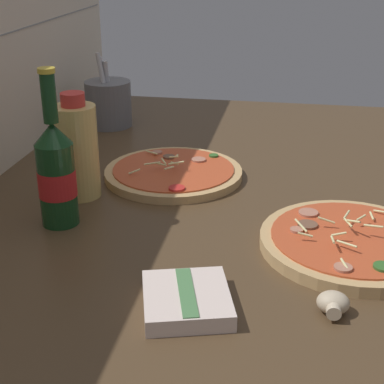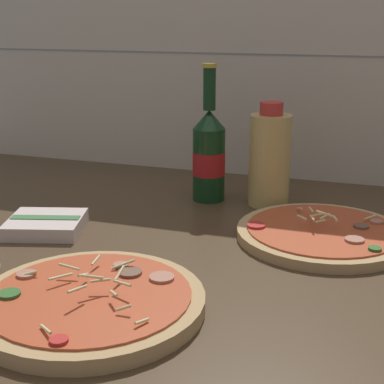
{
  "view_description": "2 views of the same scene",
  "coord_description": "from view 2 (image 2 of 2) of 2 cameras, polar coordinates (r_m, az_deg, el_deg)",
  "views": [
    {
      "loc": [
        -94.99,
        -14.63,
        48.15
      ],
      "look_at": [
        -1.03,
        2.27,
        6.75
      ],
      "focal_mm": 55.0,
      "sensor_mm": 36.0,
      "label": 1
    },
    {
      "loc": [
        24.15,
        -84.35,
        38.37
      ],
      "look_at": [
        -4.71,
        1.79,
        10.82
      ],
      "focal_mm": 55.0,
      "sensor_mm": 36.0,
      "label": 2
    }
  ],
  "objects": [
    {
      "name": "oil_bottle",
      "position": [
        1.14,
        7.53,
        3.26
      ],
      "size": [
        8.06,
        8.06,
        20.08
      ],
      "color": "#D6B766",
      "rests_on": "counter_slab"
    },
    {
      "name": "counter_slab",
      "position": [
        0.95,
        2.36,
        -6.08
      ],
      "size": [
        160.0,
        90.0,
        2.5
      ],
      "color": "#4C3823",
      "rests_on": "ground"
    },
    {
      "name": "beer_bottle",
      "position": [
        1.16,
        1.65,
        3.76
      ],
      "size": [
        6.48,
        6.48,
        26.99
      ],
      "color": "#143819",
      "rests_on": "counter_slab"
    },
    {
      "name": "dish_towel",
      "position": [
        1.04,
        -13.99,
        -3.06
      ],
      "size": [
        15.12,
        14.47,
        2.56
      ],
      "color": "beige",
      "rests_on": "counter_slab"
    },
    {
      "name": "pizza_near",
      "position": [
        0.76,
        -9.85,
        -10.43
      ],
      "size": [
        29.19,
        29.19,
        5.2
      ],
      "color": "tan",
      "rests_on": "counter_slab"
    },
    {
      "name": "tile_backsplash",
      "position": [
        1.32,
        8.19,
        13.08
      ],
      "size": [
        160.0,
        1.13,
        60.0
      ],
      "color": "beige",
      "rests_on": "ground"
    },
    {
      "name": "pizza_far",
      "position": [
        1.0,
        12.56,
        -3.95
      ],
      "size": [
        28.46,
        28.46,
        5.26
      ],
      "color": "tan",
      "rests_on": "counter_slab"
    }
  ]
}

